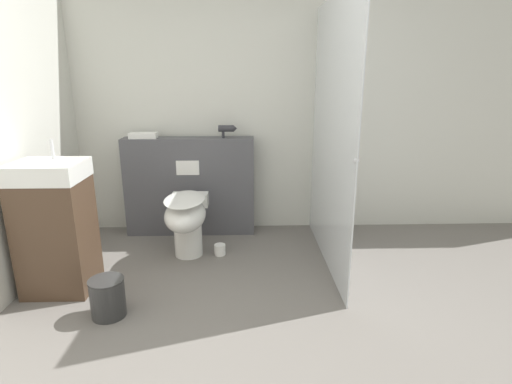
# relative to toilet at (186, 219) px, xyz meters

# --- Properties ---
(ground_plane) EXTENTS (12.00, 12.00, 0.00)m
(ground_plane) POSITION_rel_toilet_xyz_m (0.51, -1.45, -0.36)
(ground_plane) COLOR slate
(wall_back) EXTENTS (8.00, 0.06, 2.50)m
(wall_back) POSITION_rel_toilet_xyz_m (0.51, 0.78, 0.89)
(wall_back) COLOR silver
(wall_back) RESTS_ON ground_plane
(partition_panel) EXTENTS (1.27, 0.23, 0.97)m
(partition_panel) POSITION_rel_toilet_xyz_m (-0.04, 0.60, 0.13)
(partition_panel) COLOR #4C4C51
(partition_panel) RESTS_ON ground_plane
(shower_glass) EXTENTS (0.04, 1.61, 2.15)m
(shower_glass) POSITION_rel_toilet_xyz_m (1.21, -0.06, 0.72)
(shower_glass) COLOR silver
(shower_glass) RESTS_ON ground_plane
(toilet) EXTENTS (0.35, 0.68, 0.56)m
(toilet) POSITION_rel_toilet_xyz_m (0.00, 0.00, 0.00)
(toilet) COLOR white
(toilet) RESTS_ON ground_plane
(sink_vanity) EXTENTS (0.47, 0.42, 1.11)m
(sink_vanity) POSITION_rel_toilet_xyz_m (-0.87, -0.51, 0.13)
(sink_vanity) COLOR #473323
(sink_vanity) RESTS_ON ground_plane
(hair_drier) EXTENTS (0.18, 0.06, 0.12)m
(hair_drier) POSITION_rel_toilet_xyz_m (0.34, 0.58, 0.70)
(hair_drier) COLOR #2D2D33
(hair_drier) RESTS_ON partition_panel
(folded_towel) EXTENTS (0.26, 0.13, 0.05)m
(folded_towel) POSITION_rel_toilet_xyz_m (-0.46, 0.59, 0.64)
(folded_towel) COLOR white
(folded_towel) RESTS_ON partition_panel
(spare_toilet_roll) EXTENTS (0.10, 0.10, 0.10)m
(spare_toilet_roll) POSITION_rel_toilet_xyz_m (0.28, 0.04, -0.31)
(spare_toilet_roll) COLOR white
(spare_toilet_roll) RESTS_ON ground_plane
(waste_bin) EXTENTS (0.23, 0.23, 0.27)m
(waste_bin) POSITION_rel_toilet_xyz_m (-0.41, -0.90, -0.23)
(waste_bin) COLOR #2D2D2D
(waste_bin) RESTS_ON ground_plane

